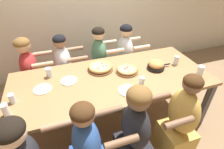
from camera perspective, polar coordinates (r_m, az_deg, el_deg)
ground_plane at (r=2.68m, az=0.00°, el=-14.37°), size 18.00×18.00×0.00m
dining_table at (r=2.20m, az=0.00°, el=-2.48°), size 2.46×1.04×0.76m
pizza_board_main at (r=2.27m, az=4.92°, el=1.47°), size 0.29×0.29×0.05m
pizza_board_second at (r=2.31m, az=-3.87°, el=2.34°), size 0.34×0.34×0.06m
skillet_bowl at (r=2.38m, az=14.22°, el=2.97°), size 0.33×0.23×0.12m
empty_plate_a at (r=2.13m, az=-21.72°, el=-4.44°), size 0.20×0.20×0.02m
empty_plate_b at (r=2.17m, az=-13.89°, el=-1.98°), size 0.20×0.20×0.02m
empty_plate_c at (r=1.97m, az=5.20°, el=-5.21°), size 0.22×0.22×0.02m
drinking_glass_a at (r=2.06m, az=-29.85°, el=-6.76°), size 0.06×0.06×0.11m
drinking_glass_b at (r=2.57m, az=20.20°, el=4.23°), size 0.07×0.07×0.12m
drinking_glass_c at (r=2.42m, az=26.82°, el=0.97°), size 0.08×0.08×0.14m
drinking_glass_d at (r=2.29m, az=-19.86°, el=0.46°), size 0.07×0.07×0.12m
drinking_glass_e at (r=1.93m, az=-31.36°, el=-10.06°), size 0.07×0.07×0.13m
drinking_glass_f at (r=2.05m, az=9.72°, el=-2.14°), size 0.06×0.06×0.10m
diner_far_center at (r=2.89m, az=-3.96°, el=3.43°), size 0.51×0.40×1.15m
diner_far_left at (r=2.86m, az=-24.61°, el=-0.36°), size 0.51×0.40×1.13m
diner_near_midright at (r=2.05m, az=20.95°, el=-15.18°), size 0.51×0.40×1.17m
diner_far_midleft at (r=2.84m, az=-15.02°, el=1.01°), size 0.51×0.40×1.10m
diner_near_center at (r=1.82m, az=7.13°, el=-19.84°), size 0.51×0.40×1.17m
diner_far_midright at (r=3.02m, az=4.21°, el=4.80°), size 0.51×0.40×1.14m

